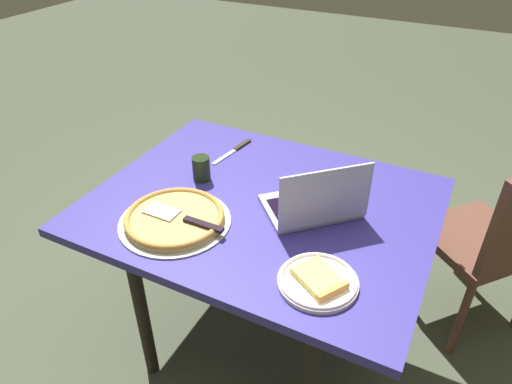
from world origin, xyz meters
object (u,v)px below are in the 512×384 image
(dining_table, at_px, (262,219))
(chair_near, at_px, (495,238))
(pizza_tray, at_px, (175,218))
(drink_cup, at_px, (201,168))
(laptop, at_px, (315,203))
(pizza_plate, at_px, (318,281))
(table_knife, at_px, (236,149))

(dining_table, relative_size, chair_near, 1.36)
(pizza_tray, bearing_deg, drink_cup, -76.51)
(laptop, relative_size, pizza_plate, 1.64)
(chair_near, bearing_deg, pizza_plate, 59.45)
(drink_cup, bearing_deg, pizza_tray, 103.49)
(drink_cup, bearing_deg, dining_table, 173.25)
(dining_table, bearing_deg, drink_cup, -6.75)
(laptop, distance_m, pizza_tray, 0.48)
(pizza_tray, height_order, table_knife, pizza_tray)
(dining_table, bearing_deg, pizza_plate, 137.70)
(pizza_plate, relative_size, pizza_tray, 0.62)
(drink_cup, bearing_deg, pizza_plate, 151.43)
(pizza_tray, bearing_deg, dining_table, -131.38)
(laptop, relative_size, chair_near, 0.43)
(drink_cup, height_order, chair_near, chair_near)
(pizza_plate, bearing_deg, laptop, -66.97)
(table_knife, distance_m, drink_cup, 0.27)
(pizza_plate, relative_size, table_knife, 0.93)
(drink_cup, distance_m, chair_near, 1.23)
(dining_table, relative_size, drink_cup, 12.55)
(pizza_plate, xyz_separation_m, chair_near, (-0.49, -0.82, -0.27))
(pizza_plate, height_order, chair_near, chair_near)
(laptop, bearing_deg, pizza_plate, 113.03)
(pizza_plate, bearing_deg, pizza_tray, -5.76)
(pizza_tray, distance_m, chair_near, 1.31)
(table_knife, relative_size, chair_near, 0.28)
(pizza_tray, xyz_separation_m, chair_near, (-1.02, -0.77, -0.28))
(pizza_plate, relative_size, chair_near, 0.26)
(laptop, distance_m, chair_near, 0.86)
(pizza_plate, relative_size, drink_cup, 2.44)
(dining_table, relative_size, table_knife, 4.77)
(laptop, bearing_deg, dining_table, 4.33)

